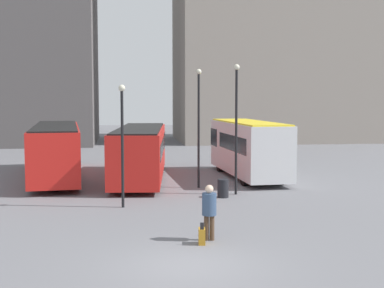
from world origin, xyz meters
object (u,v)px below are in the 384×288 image
bus_0 (56,149)px  traveler (209,207)px  bus_2 (248,147)px  lamp_post_1 (122,135)px  trash_bin (223,188)px  lamp_post_0 (199,119)px  suitcase (202,236)px  bus_1 (140,151)px  lamp_post_2 (236,119)px

bus_0 → traveler: 16.28m
bus_0 → bus_2: bearing=-102.2°
bus_2 → traveler: 14.31m
lamp_post_1 → trash_bin: (4.63, 1.68, -2.65)m
lamp_post_0 → trash_bin: lamp_post_0 is taller
lamp_post_0 → suitcase: bearing=-97.7°
lamp_post_1 → bus_0: bearing=112.5°
bus_1 → lamp_post_2: lamp_post_2 is taller
bus_1 → bus_2: size_ratio=1.25×
lamp_post_0 → lamp_post_2: 2.62m
bus_1 → lamp_post_0: lamp_post_0 is taller
bus_0 → lamp_post_2: bearing=-131.8°
bus_1 → lamp_post_1: size_ratio=2.23×
lamp_post_2 → lamp_post_1: bearing=-156.1°
suitcase → bus_1: bearing=13.0°
suitcase → lamp_post_0: bearing=-0.6°
lamp_post_1 → lamp_post_2: lamp_post_2 is taller
traveler → lamp_post_0: (1.15, 10.25, 2.48)m
bus_0 → traveler: bearing=-161.6°
traveler → lamp_post_0: bearing=0.7°
lamp_post_1 → trash_bin: bearing=20.0°
lamp_post_0 → lamp_post_1: size_ratio=1.18×
trash_bin → lamp_post_2: bearing=43.1°
bus_0 → bus_1: size_ratio=1.10×
bus_0 → bus_2: 11.18m
bus_1 → lamp_post_2: bearing=-135.1°
bus_0 → bus_2: size_ratio=1.36×
bus_1 → bus_0: bearing=79.8°
lamp_post_0 → lamp_post_1: (-3.90, -4.55, -0.48)m
trash_bin → bus_2: bearing=66.7°
bus_2 → bus_1: bearing=87.7°
bus_1 → trash_bin: bearing=-143.6°
bus_1 → lamp_post_2: (4.37, -5.39, 2.00)m
lamp_post_0 → lamp_post_1: lamp_post_0 is taller
bus_0 → lamp_post_2: (9.21, -6.79, 1.94)m
traveler → trash_bin: (1.88, 7.38, -0.66)m
suitcase → traveler: bearing=-28.9°
traveler → bus_2: bearing=-11.4°
bus_1 → bus_2: bus_2 is taller
lamp_post_0 → lamp_post_2: size_ratio=0.98×
bus_2 → lamp_post_0: lamp_post_0 is taller
bus_1 → traveler: size_ratio=6.33×
bus_0 → lamp_post_2: 11.60m
lamp_post_2 → bus_1: bearing=129.0°
bus_2 → lamp_post_2: (-1.89, -5.46, 1.85)m
suitcase → bus_0: bearing=29.4°
bus_2 → lamp_post_2: lamp_post_2 is taller
traveler → lamp_post_2: size_ratio=0.29×
traveler → trash_bin: 7.64m
suitcase → lamp_post_1: size_ratio=0.14×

